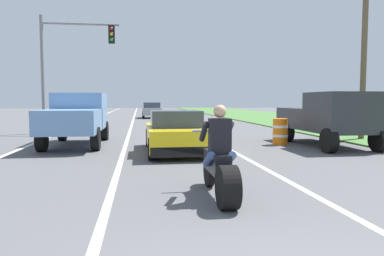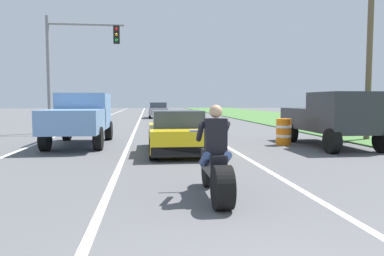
% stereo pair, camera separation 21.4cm
% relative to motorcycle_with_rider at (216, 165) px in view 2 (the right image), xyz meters
% --- Properties ---
extents(lane_stripe_left_solid, '(0.14, 120.00, 0.01)m').
position_rel_motorcycle_with_rider_xyz_m(lane_stripe_left_solid, '(-5.48, 15.96, -0.59)').
color(lane_stripe_left_solid, white).
rests_on(lane_stripe_left_solid, ground).
extents(lane_stripe_right_solid, '(0.14, 120.00, 0.01)m').
position_rel_motorcycle_with_rider_xyz_m(lane_stripe_right_solid, '(1.72, 15.96, -0.59)').
color(lane_stripe_right_solid, white).
rests_on(lane_stripe_right_solid, ground).
extents(lane_stripe_centre_dashed, '(0.14, 120.00, 0.01)m').
position_rel_motorcycle_with_rider_xyz_m(lane_stripe_centre_dashed, '(-1.88, 15.96, -0.59)').
color(lane_stripe_centre_dashed, white).
rests_on(lane_stripe_centre_dashed, ground).
extents(grass_verge_right, '(10.00, 120.00, 0.06)m').
position_rel_motorcycle_with_rider_xyz_m(grass_verge_right, '(11.84, 15.96, -0.56)').
color(grass_verge_right, '#477538').
rests_on(grass_verge_right, ground).
extents(motorcycle_with_rider, '(0.70, 2.21, 1.62)m').
position_rel_motorcycle_with_rider_xyz_m(motorcycle_with_rider, '(0.00, 0.00, 0.00)').
color(motorcycle_with_rider, black).
rests_on(motorcycle_with_rider, ground).
extents(sports_car_yellow, '(1.84, 4.30, 1.37)m').
position_rel_motorcycle_with_rider_xyz_m(sports_car_yellow, '(-0.19, 5.84, 0.04)').
color(sports_car_yellow, yellow).
rests_on(sports_car_yellow, ground).
extents(pickup_truck_left_lane_light_blue, '(2.02, 4.80, 1.98)m').
position_rel_motorcycle_with_rider_xyz_m(pickup_truck_left_lane_light_blue, '(-3.69, 8.22, 0.51)').
color(pickup_truck_left_lane_light_blue, '#6B93C6').
rests_on(pickup_truck_left_lane_light_blue, ground).
extents(pickup_truck_right_shoulder_dark_grey, '(2.02, 4.80, 1.98)m').
position_rel_motorcycle_with_rider_xyz_m(pickup_truck_right_shoulder_dark_grey, '(5.55, 6.63, 0.51)').
color(pickup_truck_right_shoulder_dark_grey, '#2D3035').
rests_on(pickup_truck_right_shoulder_dark_grey, ground).
extents(traffic_light_mast_near, '(3.96, 0.34, 6.00)m').
position_rel_motorcycle_with_rider_xyz_m(traffic_light_mast_near, '(-5.02, 13.65, 3.36)').
color(traffic_light_mast_near, gray).
rests_on(traffic_light_mast_near, ground).
extents(utility_pole_roadside, '(0.24, 0.24, 7.26)m').
position_rel_motorcycle_with_rider_xyz_m(utility_pole_roadside, '(8.08, 8.41, 3.04)').
color(utility_pole_roadside, brown).
rests_on(utility_pole_roadside, ground).
extents(construction_barrel_nearest, '(0.58, 0.58, 1.00)m').
position_rel_motorcycle_with_rider_xyz_m(construction_barrel_nearest, '(3.99, 7.30, -0.09)').
color(construction_barrel_nearest, orange).
rests_on(construction_barrel_nearest, ground).
extents(distant_car_far_ahead, '(1.80, 4.00, 1.50)m').
position_rel_motorcycle_with_rider_xyz_m(distant_car_far_ahead, '(-0.16, 29.55, 0.18)').
color(distant_car_far_ahead, '#99999E').
rests_on(distant_car_far_ahead, ground).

